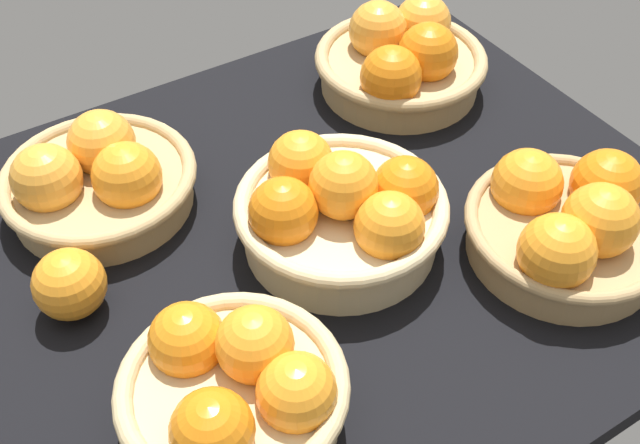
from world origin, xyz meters
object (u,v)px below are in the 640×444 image
at_px(basket_far_left, 568,223).
at_px(basket_near_right, 98,178).
at_px(basket_far_right, 235,391).
at_px(basket_center, 341,210).
at_px(basket_near_left, 402,59).
at_px(loose_orange_front_gap, 69,284).

bearing_deg(basket_far_left, basket_near_right, -40.19).
height_order(basket_far_right, basket_far_left, basket_far_right).
bearing_deg(basket_center, basket_far_left, 144.91).
height_order(basket_near_left, basket_near_right, basket_near_left).
height_order(basket_far_left, basket_near_right, basket_far_left).
bearing_deg(loose_orange_front_gap, basket_near_left, -164.75).
bearing_deg(basket_near_right, basket_far_right, 90.26).
height_order(basket_far_right, basket_center, basket_center).
distance_m(basket_far_right, basket_center, 0.25).
xyz_separation_m(basket_near_left, basket_far_right, (0.44, 0.35, 0.00)).
bearing_deg(basket_near_right, basket_near_left, -179.16).
bearing_deg(basket_center, basket_far_right, 34.79).
relative_size(basket_near_left, basket_near_right, 1.04).
height_order(basket_far_right, loose_orange_front_gap, basket_far_right).
height_order(basket_near_right, loose_orange_front_gap, basket_near_right).
height_order(basket_far_right, basket_near_right, basket_far_right).
bearing_deg(basket_far_right, basket_near_left, -141.42).
distance_m(basket_center, basket_far_left, 0.25).
distance_m(basket_near_left, basket_center, 0.31).
relative_size(basket_near_right, loose_orange_front_gap, 3.04).
relative_size(basket_near_left, basket_far_right, 1.14).
distance_m(basket_near_left, basket_far_right, 0.56).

